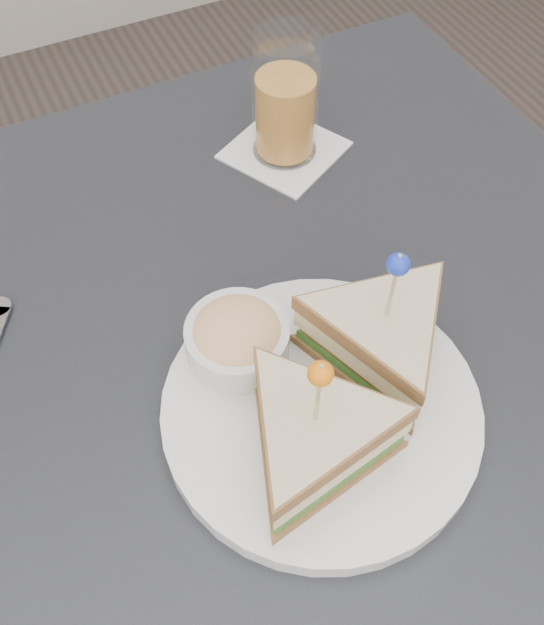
{
  "coord_description": "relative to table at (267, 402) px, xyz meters",
  "views": [
    {
      "loc": [
        -0.13,
        -0.29,
        1.25
      ],
      "look_at": [
        0.01,
        0.01,
        0.8
      ],
      "focal_mm": 40.0,
      "sensor_mm": 36.0,
      "label": 1
    }
  ],
  "objects": [
    {
      "name": "table",
      "position": [
        0.0,
        0.0,
        0.0
      ],
      "size": [
        0.8,
        0.8,
        0.75
      ],
      "color": "black",
      "rests_on": "ground"
    },
    {
      "name": "ground_plane",
      "position": [
        0.0,
        0.0,
        -0.67
      ],
      "size": [
        3.5,
        3.5,
        0.0
      ],
      "primitive_type": "plane",
      "color": "#3F3833"
    },
    {
      "name": "plate_meal",
      "position": [
        0.02,
        -0.07,
        0.12
      ],
      "size": [
        0.32,
        0.32,
        0.15
      ],
      "rotation": [
        0.0,
        0.0,
        -0.34
      ],
      "color": "silver",
      "rests_on": "table"
    },
    {
      "name": "drink_set",
      "position": [
        0.13,
        0.23,
        0.14
      ],
      "size": [
        0.14,
        0.14,
        0.14
      ],
      "rotation": [
        0.0,
        0.0,
        0.49
      ],
      "color": "white",
      "rests_on": "table"
    }
  ]
}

